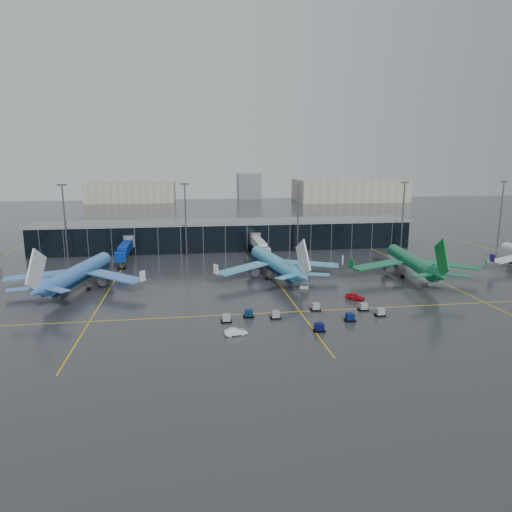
{
  "coord_description": "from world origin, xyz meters",
  "views": [
    {
      "loc": [
        -13.77,
        -109.38,
        32.77
      ],
      "look_at": [
        5.0,
        18.0,
        6.0
      ],
      "focal_mm": 32.0,
      "sensor_mm": 36.0,
      "label": 1
    }
  ],
  "objects": [
    {
      "name": "terminal_pier",
      "position": [
        0.0,
        62.0,
        5.42
      ],
      "size": [
        142.0,
        17.0,
        10.7
      ],
      "color": "black",
      "rests_on": "ground"
    },
    {
      "name": "baggage_carts",
      "position": [
        11.18,
        -19.64,
        0.76
      ],
      "size": [
        35.45,
        14.14,
        1.7
      ],
      "color": "black",
      "rests_on": "ground"
    },
    {
      "name": "service_van_red",
      "position": [
        25.33,
        -8.37,
        0.78
      ],
      "size": [
        4.66,
        4.43,
        1.56
      ],
      "primitive_type": "imported",
      "rotation": [
        0.0,
        0.0,
        0.84
      ],
      "color": "red",
      "rests_on": "ground"
    },
    {
      "name": "flood_masts",
      "position": [
        5.0,
        50.0,
        13.81
      ],
      "size": [
        203.0,
        0.5,
        25.5
      ],
      "color": "#595B60",
      "rests_on": "ground"
    },
    {
      "name": "mobile_airstair",
      "position": [
        16.04,
        4.25,
        0.77
      ],
      "size": [
        3.2,
        3.78,
        3.45
      ],
      "rotation": [
        0.0,
        0.0,
        -0.37
      ],
      "color": "silver",
      "rests_on": "ground"
    },
    {
      "name": "ground",
      "position": [
        0.0,
        0.0,
        0.0
      ],
      "size": [
        600.0,
        600.0,
        0.0
      ],
      "primitive_type": "plane",
      "color": "#282B2D",
      "rests_on": "ground"
    },
    {
      "name": "airliner_klm_near",
      "position": [
        10.13,
        15.71,
        6.79
      ],
      "size": [
        45.42,
        49.88,
        13.58
      ],
      "primitive_type": null,
      "rotation": [
        0.0,
        0.0,
        0.16
      ],
      "color": "#3C99C5",
      "rests_on": "ground"
    },
    {
      "name": "service_van_white",
      "position": [
        -5.58,
        -26.95,
        0.71
      ],
      "size": [
        4.52,
        2.27,
        1.42
      ],
      "primitive_type": "imported",
      "rotation": [
        0.0,
        0.0,
        1.75
      ],
      "color": "silver",
      "rests_on": "ground"
    },
    {
      "name": "distant_hangars",
      "position": [
        49.94,
        270.08,
        8.79
      ],
      "size": [
        260.0,
        71.0,
        22.0
      ],
      "color": "#B2AD99",
      "rests_on": "ground"
    },
    {
      "name": "taxi_lines",
      "position": [
        10.0,
        10.61,
        0.01
      ],
      "size": [
        220.0,
        120.0,
        0.02
      ],
      "color": "gold",
      "rests_on": "ground"
    },
    {
      "name": "airliner_aer_lingus",
      "position": [
        49.41,
        11.3,
        6.86
      ],
      "size": [
        44.57,
        49.27,
        13.71
      ],
      "primitive_type": null,
      "rotation": [
        0.0,
        0.0,
        -0.13
      ],
      "color": "#0C653C",
      "rests_on": "ground"
    },
    {
      "name": "airliner_arkefly",
      "position": [
        -42.6,
        11.93,
        6.84
      ],
      "size": [
        47.66,
        51.81,
        13.68
      ],
      "primitive_type": null,
      "rotation": [
        0.0,
        0.0,
        -0.21
      ],
      "color": "#3F77D0",
      "rests_on": "ground"
    },
    {
      "name": "jet_bridges",
      "position": [
        -35.0,
        42.99,
        4.55
      ],
      "size": [
        94.0,
        27.5,
        7.2
      ],
      "color": "#595B60",
      "rests_on": "ground"
    }
  ]
}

